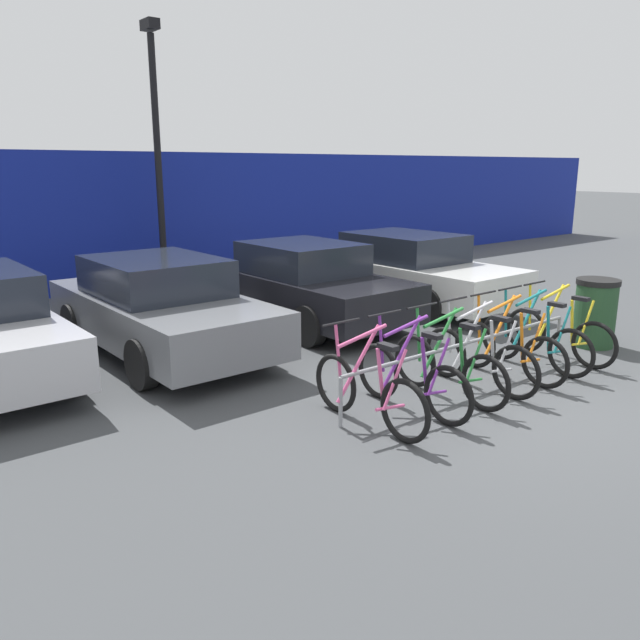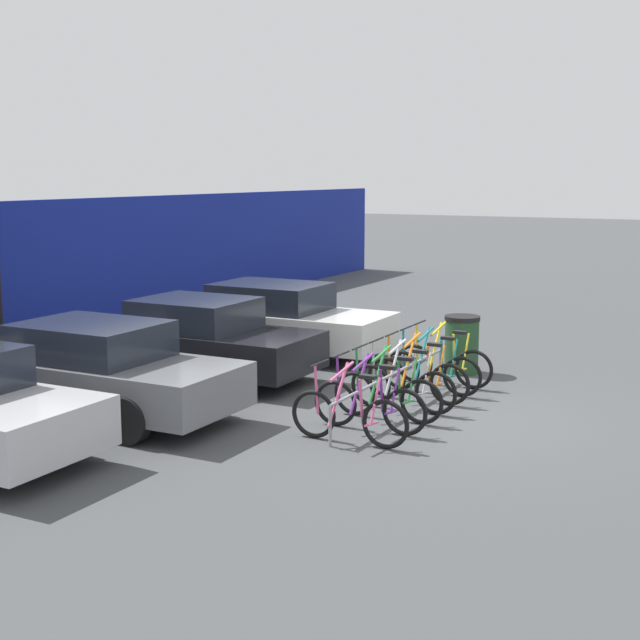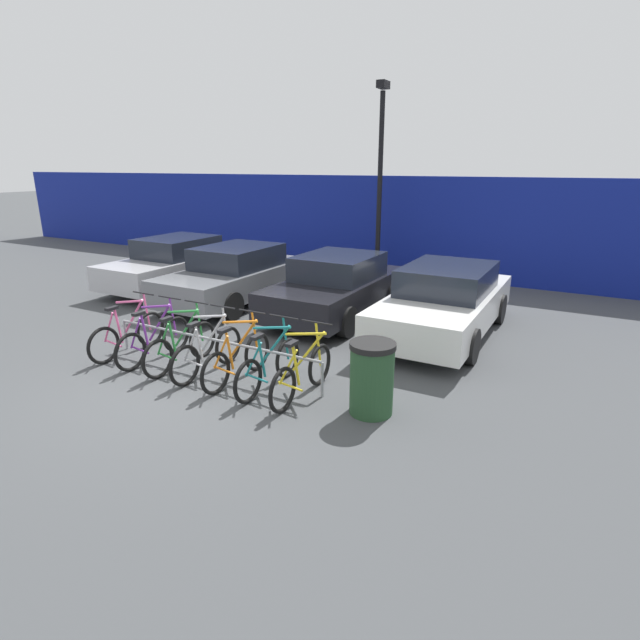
% 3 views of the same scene
% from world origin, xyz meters
% --- Properties ---
extents(ground_plane, '(120.00, 120.00, 0.00)m').
position_xyz_m(ground_plane, '(0.00, 0.00, 0.00)').
color(ground_plane, '#424447').
extents(bike_rack, '(4.21, 0.04, 0.57)m').
position_xyz_m(bike_rack, '(0.04, 0.68, 0.49)').
color(bike_rack, gray).
rests_on(bike_rack, ground).
extents(bicycle_pink, '(0.68, 1.71, 1.05)m').
position_xyz_m(bicycle_pink, '(-1.79, 0.53, 0.38)').
color(bicycle_pink, black).
rests_on(bicycle_pink, ground).
extents(bicycle_purple, '(0.68, 1.71, 1.05)m').
position_xyz_m(bicycle_purple, '(-1.13, 0.53, 0.38)').
color(bicycle_purple, black).
rests_on(bicycle_purple, ground).
extents(bicycle_green, '(0.68, 1.71, 1.05)m').
position_xyz_m(bicycle_green, '(-0.50, 0.53, 0.38)').
color(bicycle_green, black).
rests_on(bicycle_green, ground).
extents(bicycle_silver, '(0.68, 1.71, 1.05)m').
position_xyz_m(bicycle_silver, '(0.08, 0.53, 0.38)').
color(bicycle_silver, black).
rests_on(bicycle_silver, ground).
extents(bicycle_orange, '(0.68, 1.71, 1.05)m').
position_xyz_m(bicycle_orange, '(0.69, 0.53, 0.38)').
color(bicycle_orange, black).
rests_on(bicycle_orange, ground).
extents(bicycle_teal, '(0.68, 1.71, 1.05)m').
position_xyz_m(bicycle_teal, '(1.29, 0.53, 0.38)').
color(bicycle_teal, black).
rests_on(bicycle_teal, ground).
extents(bicycle_yellow, '(0.68, 1.71, 1.05)m').
position_xyz_m(bicycle_yellow, '(1.88, 0.53, 0.38)').
color(bicycle_yellow, black).
rests_on(bicycle_yellow, ground).
extents(car_grey, '(1.91, 4.33, 1.40)m').
position_xyz_m(car_grey, '(-2.31, 4.36, 0.69)').
color(car_grey, slate).
rests_on(car_grey, ground).
extents(car_black, '(1.91, 4.10, 1.40)m').
position_xyz_m(car_black, '(0.42, 4.47, 0.69)').
color(car_black, black).
rests_on(car_black, ground).
extents(car_white, '(1.91, 4.57, 1.40)m').
position_xyz_m(car_white, '(2.89, 4.40, 0.69)').
color(car_white, silver).
rests_on(car_white, ground).
extents(trash_bin, '(0.63, 0.63, 1.03)m').
position_xyz_m(trash_bin, '(2.95, 0.58, 0.52)').
color(trash_bin, '#234728').
rests_on(trash_bin, ground).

